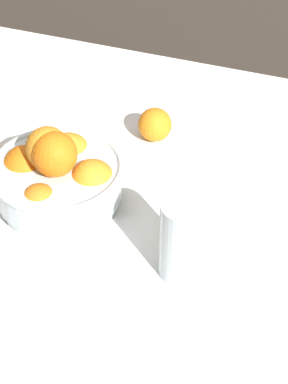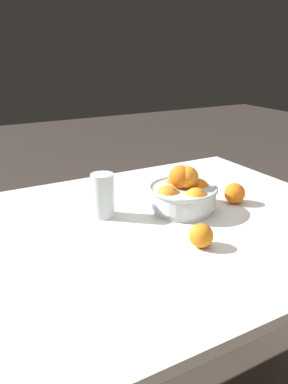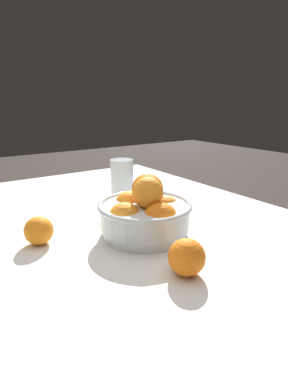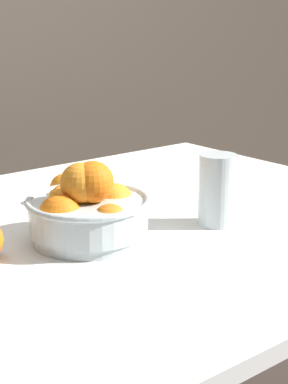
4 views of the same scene
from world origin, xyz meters
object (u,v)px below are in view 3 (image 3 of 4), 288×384
(fruit_bowl, at_px, (145,213))
(juice_glass, at_px, (122,183))
(orange_loose_front, at_px, (39,230))
(orange_loose_near_bowl, at_px, (188,257))

(fruit_bowl, height_order, juice_glass, fruit_bowl)
(juice_glass, bearing_deg, fruit_bowl, 161.57)
(orange_loose_front, bearing_deg, orange_loose_near_bowl, -145.84)
(orange_loose_near_bowl, bearing_deg, orange_loose_front, 34.16)
(orange_loose_near_bowl, height_order, orange_loose_front, orange_loose_near_bowl)
(orange_loose_near_bowl, distance_m, orange_loose_front, 0.36)
(orange_loose_front, bearing_deg, fruit_bowl, -112.88)
(juice_glass, distance_m, orange_loose_front, 0.36)
(fruit_bowl, bearing_deg, orange_loose_near_bowl, 169.99)
(juice_glass, relative_size, orange_loose_front, 2.14)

